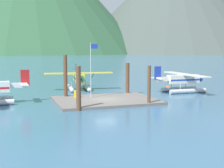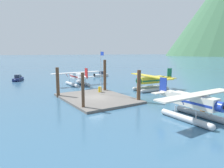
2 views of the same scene
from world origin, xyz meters
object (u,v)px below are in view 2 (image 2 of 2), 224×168
Objects in this scene: seaplane_yellow_bow_centre at (151,82)px; seaplane_white_port_fwd at (77,78)px; mooring_buoy at (203,110)px; boat_navy_open_sw at (18,79)px; seaplane_cream_stbd_fwd at (194,104)px; fuel_drum at (100,89)px; boat_white_open_west at (101,75)px; flagpole at (101,68)px.

seaplane_white_port_fwd is at bearing -145.14° from seaplane_yellow_bow_centre.
boat_navy_open_sw is at bearing -160.91° from mooring_buoy.
seaplane_cream_stbd_fwd is 0.99× the size of seaplane_yellow_bow_centre.
mooring_buoy is 13.82m from seaplane_yellow_bow_centre.
fuel_drum is 0.08× the size of seaplane_white_port_fwd.
seaplane_cream_stbd_fwd reaches higher than boat_white_open_west.
boat_white_open_west is at bearing 149.68° from fuel_drum.
flagpole is 4.17m from fuel_drum.
mooring_buoy is 3.33m from seaplane_cream_stbd_fwd.
boat_white_open_west is at bearing 150.20° from flagpole.
fuel_drum is 16.33m from seaplane_cream_stbd_fwd.
mooring_buoy is (13.63, 5.41, -4.12)m from flagpole.
flagpole reaches higher than seaplane_yellow_bow_centre.
seaplane_white_port_fwd is 16.94m from boat_navy_open_sw.
flagpole is at bearing -23.30° from fuel_drum.
seaplane_yellow_bow_centre is (2.39, 9.12, 0.84)m from fuel_drum.
seaplane_cream_stbd_fwd reaches higher than mooring_buoy.
mooring_buoy is at bearing 21.66° from flagpole.
flagpole is 26.34m from boat_white_open_west.
boat_white_open_west is at bearing 80.91° from boat_navy_open_sw.
boat_navy_open_sw is at bearing -99.09° from boat_white_open_west.
flagpole reaches higher than seaplane_white_port_fwd.
seaplane_cream_stbd_fwd is at bearing -15.81° from boat_white_open_west.
seaplane_white_port_fwd is at bearing 174.61° from flagpole.
seaplane_cream_stbd_fwd is at bearing -74.40° from mooring_buoy.
flagpole is 10.31m from seaplane_yellow_bow_centre.
mooring_buoy is 0.14× the size of boat_navy_open_sw.
flagpole reaches higher than fuel_drum.
flagpole is at bearing -170.40° from seaplane_cream_stbd_fwd.
boat_navy_open_sw is (-25.99, -8.30, -3.95)m from flagpole.
seaplane_white_port_fwd is (-26.41, -1.32, 0.00)m from seaplane_cream_stbd_fwd.
fuel_drum is 16.09m from mooring_buoy.
flagpole is at bearing -5.39° from seaplane_white_port_fwd.
seaplane_white_port_fwd reaches higher than fuel_drum.
mooring_buoy is at bearing 16.82° from fuel_drum.
boat_white_open_west is at bearing 132.01° from seaplane_white_port_fwd.
seaplane_yellow_bow_centre is 2.15× the size of boat_white_open_west.
seaplane_cream_stbd_fwd is 41.87m from boat_navy_open_sw.
flagpole reaches higher than mooring_buoy.
seaplane_cream_stbd_fwd is 15.71m from seaplane_yellow_bow_centre.
flagpole reaches higher than boat_navy_open_sw.
flagpole is 12.34m from seaplane_white_port_fwd.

